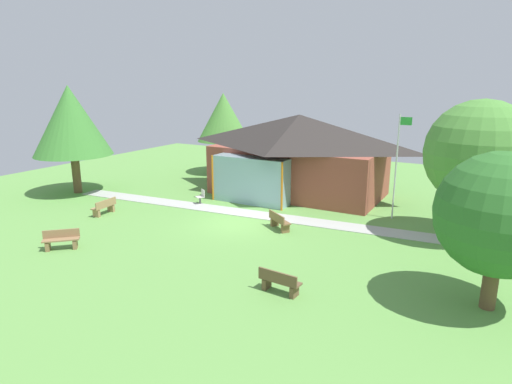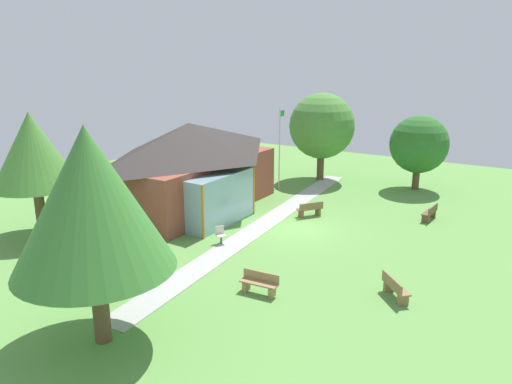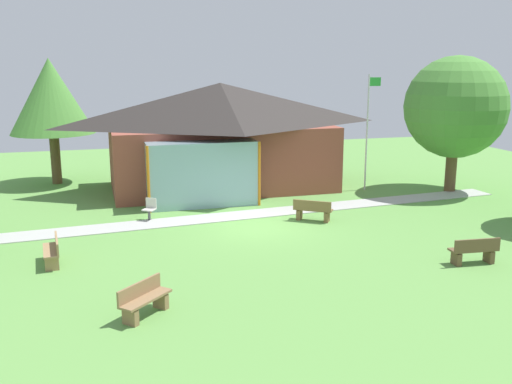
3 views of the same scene
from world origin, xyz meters
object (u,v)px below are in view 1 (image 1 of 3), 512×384
Objects in this scene: bench_rear_near_path at (279,222)px; bench_mid_left at (104,207)px; bench_front_left at (61,240)px; tree_east_hedge at (479,153)px; flagpole at (397,162)px; tree_far_east at (500,215)px; tree_west_hedge at (71,121)px; bench_front_right at (279,282)px; pavilion at (297,154)px; tree_behind_pavilion_left at (224,118)px; patio_chair_west at (201,197)px.

bench_mid_left is at bearing -130.19° from bench_rear_near_path.
bench_rear_near_path and bench_mid_left have the same top height.
bench_front_left is 0.22× the size of tree_east_hedge.
flagpole is at bearing 80.64° from bench_rear_near_path.
bench_mid_left is (-9.44, -2.43, 0.00)m from bench_rear_near_path.
tree_far_east is at bearing -59.78° from flagpole.
bench_front_left is 0.27× the size of tree_far_east.
tree_west_hedge reaches higher than tree_east_hedge.
tree_far_east reaches higher than bench_front_right.
tree_east_hedge is (5.29, 9.10, 3.58)m from bench_front_right.
tree_east_hedge is (8.24, 3.16, 3.58)m from bench_rear_near_path.
bench_front_left is at bearing -100.34° from bench_rear_near_path.
bench_front_left is (-4.93, -13.73, -2.24)m from pavilion.
bench_front_right is 0.25× the size of tree_behind_pavilion_left.
tree_west_hedge reaches higher than patio_chair_west.
tree_behind_pavilion_left reaches higher than patio_chair_west.
tree_behind_pavilion_left is (-0.48, 12.67, 3.96)m from bench_mid_left.
patio_chair_west is at bearing 11.22° from tree_west_hedge.
bench_front_right is 11.93m from patio_chair_west.
tree_west_hedge is at bearing -115.62° from tree_behind_pavilion_left.
flagpole reaches higher than bench_front_left.
pavilion is 6.71m from patio_chair_west.
patio_chair_west is at bearing -128.30° from pavilion.
tree_far_east is at bearing -81.76° from tree_east_hedge.
patio_chair_west is 16.44m from tree_far_east.
bench_front_left is at bearing -157.16° from bench_mid_left.
bench_front_right is at bearing -120.17° from tree_east_hedge.
flagpole is 10.91m from bench_front_right.
bench_rear_near_path is (-4.50, -4.54, -2.63)m from flagpole.
bench_front_right is at bearing -98.39° from flagpole.
pavilion is 14.76m from bench_front_left.
tree_far_east is 0.74× the size of tree_west_hedge.
tree_far_east is (6.26, 2.38, 2.72)m from bench_front_right.
flagpole is 15.56m from tree_behind_pavilion_left.
bench_front_left is 0.94× the size of bench_rear_near_path.
tree_far_east reaches higher than patio_chair_west.
bench_front_left and bench_mid_left have the same top height.
tree_west_hedge reaches higher than pavilion.
pavilion reaches higher than bench_front_left.
tree_behind_pavilion_left is 11.21m from tree_west_hedge.
tree_east_hedge is 0.92× the size of tree_west_hedge.
bench_mid_left is at bearing 176.56° from tree_far_east.
bench_mid_left is (-12.39, 3.50, 0.00)m from bench_front_right.
flagpole is 0.88× the size of tree_behind_pavilion_left.
tree_behind_pavilion_left is at bearing 169.48° from bench_rear_near_path.
bench_mid_left is 13.28m from tree_behind_pavilion_left.
bench_rear_near_path is (-2.95, 5.94, 0.00)m from bench_front_right.
flagpole reaches higher than bench_rear_near_path.
bench_rear_near_path is 0.23× the size of tree_east_hedge.
flagpole is 19.84m from tree_west_hedge.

